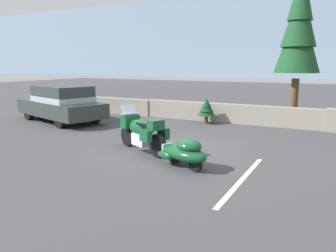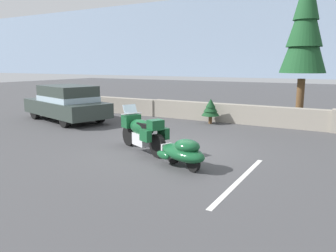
# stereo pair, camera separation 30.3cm
# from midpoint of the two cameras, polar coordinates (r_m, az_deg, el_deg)

# --- Properties ---
(ground_plane) EXTENTS (80.00, 80.00, 0.00)m
(ground_plane) POSITION_cam_midpoint_polar(r_m,az_deg,el_deg) (9.98, -0.54, -4.25)
(ground_plane) COLOR #424244
(stone_guard_wall) EXTENTS (24.00, 0.56, 0.89)m
(stone_guard_wall) POSITION_cam_midpoint_polar(r_m,az_deg,el_deg) (14.75, 11.45, 2.07)
(stone_guard_wall) COLOR gray
(stone_guard_wall) RESTS_ON ground
(distant_ridgeline) EXTENTS (240.00, 80.00, 16.00)m
(distant_ridgeline) POSITION_cam_midpoint_polar(r_m,az_deg,el_deg) (104.26, 25.95, 12.57)
(distant_ridgeline) COLOR #7F93AD
(distant_ridgeline) RESTS_ON ground
(touring_motorcycle) EXTENTS (2.15, 1.31, 1.33)m
(touring_motorcycle) POSITION_cam_midpoint_polar(r_m,az_deg,el_deg) (9.81, -5.47, -0.84)
(touring_motorcycle) COLOR black
(touring_motorcycle) RESTS_ON ground
(car_shaped_trailer) EXTENTS (2.15, 1.27, 0.76)m
(car_shaped_trailer) POSITION_cam_midpoint_polar(r_m,az_deg,el_deg) (8.27, 1.81, -4.46)
(car_shaped_trailer) COLOR black
(car_shaped_trailer) RESTS_ON ground
(suv_at_left_edge) EXTENTS (5.15, 3.20, 1.63)m
(suv_at_left_edge) POSITION_cam_midpoint_polar(r_m,az_deg,el_deg) (15.67, -18.52, 3.78)
(suv_at_left_edge) COLOR black
(suv_at_left_edge) RESTS_ON ground
(pine_tree_tall) EXTENTS (1.95, 1.95, 6.73)m
(pine_tree_tall) POSITION_cam_midpoint_polar(r_m,az_deg,el_deg) (15.91, 21.28, 15.89)
(pine_tree_tall) COLOR brown
(pine_tree_tall) RESTS_ON ground
(pine_sapling_near) EXTENTS (0.79, 0.79, 1.10)m
(pine_sapling_near) POSITION_cam_midpoint_polar(r_m,az_deg,el_deg) (14.50, 6.09, 3.13)
(pine_sapling_near) COLOR brown
(pine_sapling_near) RESTS_ON ground
(parking_stripe_marker) EXTENTS (0.12, 3.60, 0.01)m
(parking_stripe_marker) POSITION_cam_midpoint_polar(r_m,az_deg,el_deg) (7.69, 11.64, -9.02)
(parking_stripe_marker) COLOR silver
(parking_stripe_marker) RESTS_ON ground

